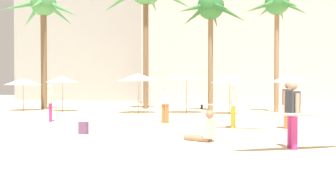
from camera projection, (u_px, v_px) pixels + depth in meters
ground at (90, 162)px, 6.93m from camera, size 120.00×120.00×0.00m
hotel_pink at (274, 26)px, 33.76m from camera, size 25.61×9.21×16.01m
palm_tree_far_left at (211, 13)px, 22.25m from camera, size 4.74×4.83×8.04m
palm_tree_center at (43, 13)px, 24.03m from camera, size 5.56×5.81×8.69m
palm_tree_far_right at (277, 10)px, 21.26m from camera, size 4.05×3.75×7.86m
cafe_umbrella_0 at (62, 79)px, 22.09m from camera, size 2.14×2.14×2.37m
cafe_umbrella_1 at (187, 77)px, 20.73m from camera, size 2.65×2.65×2.46m
cafe_umbrella_2 at (23, 82)px, 23.02m from camera, size 2.48×2.48×2.27m
cafe_umbrella_3 at (290, 78)px, 18.80m from camera, size 2.31×2.31×2.36m
cafe_umbrella_4 at (229, 79)px, 19.80m from camera, size 2.15×2.15×2.35m
cafe_umbrella_5 at (138, 77)px, 20.58m from camera, size 2.57×2.57×2.49m
beach_towel at (110, 137)px, 10.49m from camera, size 1.95×1.56×0.01m
backpack at (84, 128)px, 11.12m from camera, size 0.32×0.26×0.42m
person_mid_left at (294, 113)px, 8.24m from camera, size 3.03×1.66×1.74m
person_near_left at (233, 104)px, 12.73m from camera, size 3.05×0.88×1.77m
person_mid_right at (288, 103)px, 12.60m from camera, size 0.46×0.52×1.78m
person_near_right at (165, 102)px, 14.68m from camera, size 0.60×0.34×1.68m
person_mid_center at (205, 130)px, 9.57m from camera, size 0.96×0.70×0.92m
person_far_right at (50, 101)px, 15.26m from camera, size 0.39×0.57×1.74m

